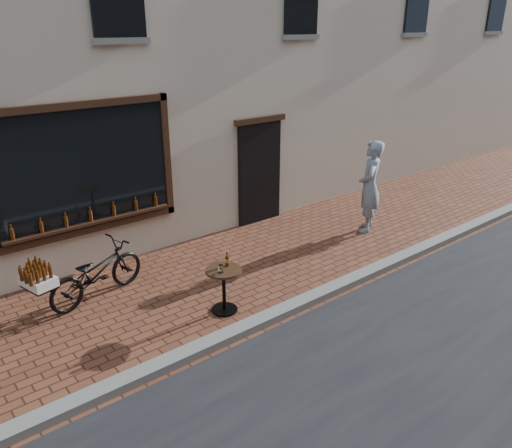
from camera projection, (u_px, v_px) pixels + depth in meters
ground at (305, 314)px, 7.61m from camera, size 90.00×90.00×0.00m
kerb at (297, 305)px, 7.73m from camera, size 90.00×0.25×0.12m
cargo_bicycle at (94, 273)px, 7.87m from camera, size 2.05×1.01×0.96m
bistro_table at (224, 281)px, 7.51m from camera, size 0.55×0.55×0.95m
pedestrian at (370, 187)px, 10.36m from camera, size 0.84×0.78×1.93m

